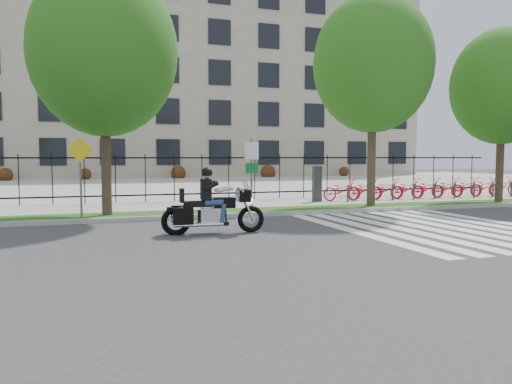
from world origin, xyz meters
name	(u,v)px	position (x,y,z in m)	size (l,w,h in m)	color
ground	(279,236)	(0.00, 0.00, 0.00)	(120.00, 120.00, 0.00)	#323234
curb	(235,215)	(0.00, 4.10, 0.07)	(60.00, 0.20, 0.15)	#9B9992
grass_verge	(228,213)	(0.00, 4.95, 0.07)	(60.00, 1.50, 0.15)	#225916
sidewalk	(212,206)	(0.00, 7.45, 0.07)	(60.00, 3.50, 0.15)	gray
plaza	(155,184)	(0.00, 25.00, 0.05)	(80.00, 34.00, 0.10)	gray
crosswalk_stripes	(435,227)	(4.83, 0.00, 0.01)	(5.70, 8.00, 0.01)	silver
iron_fence	(202,178)	(0.00, 9.20, 1.15)	(30.00, 0.06, 2.00)	black
office_building	(131,85)	(0.00, 44.92, 9.97)	(60.00, 21.90, 20.15)	gray
lamp_post_right	(370,136)	(10.00, 12.00, 3.21)	(1.06, 0.70, 4.25)	black
street_tree_1	(104,52)	(-4.10, 4.95, 5.37)	(4.70, 4.70, 7.93)	#382B1F
street_tree_2	(373,64)	(5.75, 4.95, 5.58)	(4.58, 4.58, 8.08)	#382B1F
street_tree_3	(502,86)	(12.04, 4.95, 5.01)	(4.27, 4.27, 7.33)	#382B1F
bike_share_station	(426,188)	(10.04, 7.20, 0.62)	(11.06, 0.85, 1.50)	#2D2D33
sign_pole_regulatory	(252,165)	(0.74, 4.58, 1.74)	(0.50, 0.09, 2.50)	#59595B
sign_pole_warning	(80,166)	(-4.88, 4.58, 1.74)	(0.78, 0.09, 2.49)	#59595B
motorcycle_rider	(213,207)	(-1.55, 0.88, 0.71)	(2.75, 0.87, 2.13)	black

